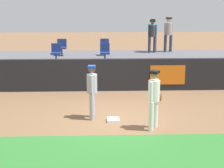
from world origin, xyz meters
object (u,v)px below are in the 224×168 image
object	(u,v)px
player_runner_visitor	(92,88)
seat_front_left	(56,52)
seat_back_center	(105,46)
spectator_hooded	(152,33)
spectator_casual	(168,32)
first_base	(113,120)
spectator_capped	(152,34)
player_fielder_home	(154,96)
seat_front_center	(105,51)
seat_back_left	(62,46)

from	to	relation	value
player_runner_visitor	seat_front_left	xyz separation A→B (m)	(-1.75, 5.06, 0.46)
seat_back_center	spectator_hooded	bearing A→B (deg)	23.39
player_runner_visitor	spectator_casual	xyz separation A→B (m)	(4.00, 7.93, 1.06)
first_base	seat_front_left	bearing A→B (deg)	114.35
seat_front_left	spectator_casual	xyz separation A→B (m)	(5.74, 2.87, 0.61)
seat_front_left	spectator_capped	distance (m)	5.51
spectator_hooded	spectator_capped	size ratio (longest dim) A/B	1.02
first_base	spectator_hooded	xyz separation A→B (m)	(2.46, 8.29, 2.00)
first_base	player_fielder_home	size ratio (longest dim) A/B	0.22
player_fielder_home	seat_front_center	distance (m)	6.29
seat_front_center	first_base	bearing A→B (deg)	-88.14
player_fielder_home	seat_front_left	distance (m)	7.13
seat_back_left	seat_front_center	world-z (taller)	same
seat_back_center	spectator_casual	distance (m)	3.68
spectator_casual	player_runner_visitor	bearing A→B (deg)	44.90
player_fielder_home	spectator_capped	world-z (taller)	spectator_capped
seat_front_left	spectator_hooded	xyz separation A→B (m)	(4.88, 2.93, 0.55)
seat_front_left	seat_back_left	bearing A→B (deg)	87.38
seat_front_left	spectator_capped	xyz separation A→B (m)	(4.83, 2.60, 0.53)
seat_back_center	first_base	bearing A→B (deg)	-88.74
first_base	seat_front_left	distance (m)	6.06
player_runner_visitor	seat_front_center	world-z (taller)	seat_front_center
player_runner_visitor	spectator_hooded	world-z (taller)	spectator_hooded
seat_back_left	player_runner_visitor	bearing A→B (deg)	-76.38
player_fielder_home	spectator_capped	bearing A→B (deg)	-155.82
spectator_hooded	seat_back_left	bearing A→B (deg)	30.44
seat_front_center	spectator_casual	xyz separation A→B (m)	(3.49, 2.87, 0.61)
player_runner_visitor	seat_front_left	size ratio (longest dim) A/B	2.13
seat_front_left	seat_back_center	world-z (taller)	same
player_runner_visitor	seat_front_center	distance (m)	5.11
player_runner_visitor	seat_front_center	xyz separation A→B (m)	(0.51, 5.06, 0.46)
first_base	player_runner_visitor	xyz separation A→B (m)	(-0.68, 0.30, 1.00)
seat_front_left	spectator_capped	size ratio (longest dim) A/B	0.49
player_fielder_home	seat_back_center	xyz separation A→B (m)	(-1.36, 7.92, 0.44)
seat_front_left	spectator_hooded	bearing A→B (deg)	30.97
seat_front_center	seat_front_left	bearing A→B (deg)	180.00
spectator_capped	player_runner_visitor	bearing A→B (deg)	48.84
player_runner_visitor	seat_back_center	xyz separation A→B (m)	(0.52, 6.86, 0.46)
first_base	spectator_casual	size ratio (longest dim) A/B	0.22
first_base	spectator_capped	size ratio (longest dim) A/B	0.23
spectator_hooded	spectator_capped	world-z (taller)	spectator_hooded
first_base	spectator_hooded	bearing A→B (deg)	73.49
seat_front_left	spectator_casual	size ratio (longest dim) A/B	0.45
seat_back_center	spectator_hooded	distance (m)	2.90
player_runner_visitor	spectator_capped	bearing A→B (deg)	160.79
seat_back_center	spectator_casual	xyz separation A→B (m)	(3.47, 1.07, 0.61)
seat_back_left	spectator_casual	world-z (taller)	spectator_casual
player_runner_visitor	player_fielder_home	bearing A→B (deg)	63.37
player_fielder_home	spectator_capped	xyz separation A→B (m)	(1.20, 8.73, 0.97)
seat_front_left	spectator_capped	world-z (taller)	spectator_capped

